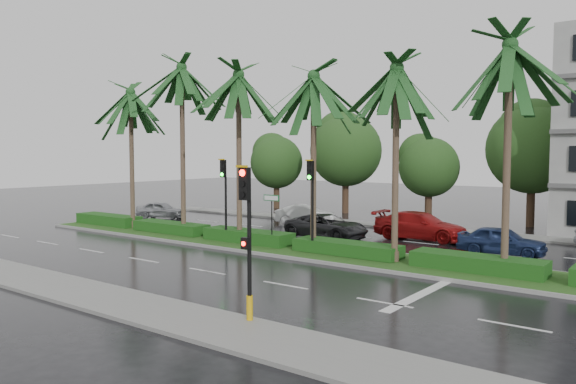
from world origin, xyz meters
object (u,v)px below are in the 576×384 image
Objects in this scene: car_red at (421,226)px; car_darkgrey at (327,226)px; signal_near at (247,236)px; signal_median_left at (224,188)px; car_silver at (161,210)px; car_white at (305,215)px; car_blue at (502,241)px; street_sign at (272,208)px.

car_darkgrey is at bearing 119.79° from car_red.
car_red is (-2.50, 17.53, -1.74)m from signal_near.
car_silver is (-12.00, 5.94, -2.38)m from signal_median_left.
car_silver is at bearing 87.13° from car_white.
car_darkgrey is 9.51m from car_blue.
signal_median_left is 1.20× the size of car_silver.
signal_median_left is (-10.00, 9.69, 0.49)m from signal_near.
car_white is 14.51m from car_blue.
car_red reaches higher than car_white.
car_silver is 15.02m from car_darkgrey.
car_blue is at bearing -114.32° from car_red.
car_silver is (-15.00, 5.76, -1.51)m from street_sign.
street_sign is 0.72× the size of car_silver.
signal_near reaches higher than car_red.
car_darkgrey is at bearing 115.22° from signal_near.
signal_near is at bearing -54.66° from street_sign.
signal_median_left reaches higher than car_red.
signal_near is 22.42m from car_white.
car_blue is (14.00, -3.81, 0.02)m from car_white.
street_sign is at bearing -134.35° from car_silver.
signal_near is 15.66m from car_blue.
car_darkgrey is (-7.00, 14.86, -1.83)m from signal_near.
street_sign is 8.98m from car_red.
signal_near is 17.79m from car_red.
car_white is (-1.50, 9.47, -2.34)m from signal_median_left.
car_darkgrey is 0.92× the size of car_red.
car_red is (4.50, 2.66, 0.09)m from car_darkgrey.
car_darkgrey is at bearing 90.00° from street_sign.
car_red is (9.00, -1.63, 0.11)m from car_white.
street_sign is 16.14m from car_silver.
car_silver is 0.75× the size of car_darkgrey.
car_silver is 11.08m from car_white.
car_darkgrey is 1.22× the size of car_blue.
car_blue reaches higher than car_white.
car_red is at bearing 98.12° from signal_near.
signal_median_left reaches higher than car_silver.
car_white is at bearing 120.98° from signal_near.
signal_near is at bearing -148.74° from car_silver.
signal_near is 1.68× the size of street_sign.
signal_median_left is 9.87m from car_white.
car_white is 1.00× the size of car_blue.
car_blue is (9.50, 0.49, 0.00)m from car_darkgrey.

